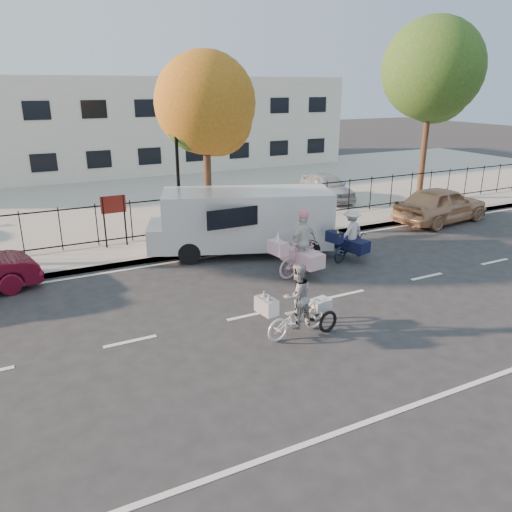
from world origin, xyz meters
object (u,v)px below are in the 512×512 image
zebra_trike (297,308)px  gold_sedan (441,204)px  bull_bike (350,240)px  lot_car_d (327,187)px  unicorn_bike (302,252)px  lamppost (177,157)px  white_van (244,220)px

zebra_trike → gold_sedan: bearing=-69.7°
bull_bike → gold_sedan: bull_bike is taller
bull_bike → lot_car_d: size_ratio=0.50×
unicorn_bike → lot_car_d: unicorn_bike is taller
gold_sedan → lot_car_d: bearing=15.5°
lamppost → white_van: lamppost is taller
white_van → gold_sedan: bearing=20.6°
zebra_trike → unicorn_bike: unicorn_bike is taller
lamppost → unicorn_bike: lamppost is taller
lot_car_d → white_van: bearing=-134.7°
lamppost → unicorn_bike: 5.93m
bull_bike → zebra_trike: bearing=115.5°
unicorn_bike → gold_sedan: 8.93m
zebra_trike → unicorn_bike: (2.09, 3.19, 0.09)m
lamppost → zebra_trike: size_ratio=2.12×
unicorn_bike → zebra_trike: bearing=137.0°
unicorn_bike → lot_car_d: 10.14m
white_van → bull_bike: bearing=-16.6°
unicorn_bike → gold_sedan: size_ratio=0.46×
zebra_trike → bull_bike: bearing=-57.8°
lamppost → lot_car_d: size_ratio=1.14×
unicorn_bike → gold_sedan: (8.51, 2.70, 0.00)m
white_van → lot_car_d: (6.96, 5.22, -0.40)m
unicorn_bike → lot_car_d: size_ratio=0.55×
bull_bike → white_van: white_van is taller
lamppost → lot_car_d: (8.46, 2.92, -2.31)m
gold_sedan → lamppost: bearing=70.6°
zebra_trike → bull_bike: 5.70m
lot_car_d → lamppost: bearing=-152.6°
zebra_trike → white_van: bearing=-22.7°
zebra_trike → lot_car_d: 13.94m
unicorn_bike → bull_bike: bearing=-85.7°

